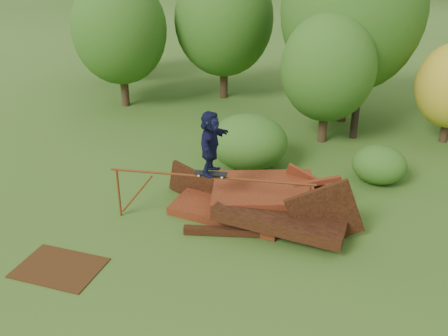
% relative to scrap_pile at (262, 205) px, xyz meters
% --- Properties ---
extents(ground, '(240.00, 240.00, 0.00)m').
position_rel_scrap_pile_xyz_m(ground, '(-0.13, -2.49, -0.42)').
color(ground, '#2D5116').
rests_on(ground, ground).
extents(scrap_pile, '(5.87, 3.02, 2.07)m').
position_rel_scrap_pile_xyz_m(scrap_pile, '(0.00, 0.00, 0.00)').
color(scrap_pile, '#481C0D').
rests_on(scrap_pile, ground).
extents(grind_rail, '(5.36, 0.89, 1.45)m').
position_rel_scrap_pile_xyz_m(grind_rail, '(-1.21, -0.75, 0.78)').
color(grind_rail, '#6A3010').
rests_on(grind_rail, ground).
extents(skateboard, '(0.87, 0.36, 0.09)m').
position_rel_scrap_pile_xyz_m(skateboard, '(-1.20, -0.75, 1.11)').
color(skateboard, black).
rests_on(skateboard, grind_rail).
extents(skater, '(0.51, 1.56, 1.67)m').
position_rel_scrap_pile_xyz_m(skater, '(-1.20, -0.75, 1.96)').
color(skater, black).
rests_on(skater, skateboard).
extents(flat_plate, '(1.95, 1.40, 0.03)m').
position_rel_scrap_pile_xyz_m(flat_plate, '(-3.91, -3.75, -0.40)').
color(flat_plate, '#3D220D').
rests_on(flat_plate, ground).
extents(tree_0, '(4.03, 4.03, 5.69)m').
position_rel_scrap_pile_xyz_m(tree_0, '(-8.36, 7.55, 2.95)').
color(tree_0, black).
rests_on(tree_0, ground).
extents(tree_1, '(4.44, 4.44, 6.17)m').
position_rel_scrap_pile_xyz_m(tree_1, '(-4.54, 10.16, 3.20)').
color(tree_1, black).
rests_on(tree_1, ground).
extents(tree_2, '(3.37, 3.37, 4.74)m').
position_rel_scrap_pile_xyz_m(tree_2, '(0.73, 6.12, 2.39)').
color(tree_2, black).
rests_on(tree_2, ground).
extents(tree_3, '(5.49, 5.49, 7.61)m').
position_rel_scrap_pile_xyz_m(tree_3, '(1.14, 8.67, 4.03)').
color(tree_3, black).
rests_on(tree_3, ground).
extents(tree_6, '(3.65, 3.65, 5.10)m').
position_rel_scrap_pile_xyz_m(tree_6, '(-10.71, 11.11, 2.58)').
color(tree_6, black).
rests_on(tree_6, ground).
extents(shrub_left, '(2.59, 2.39, 1.80)m').
position_rel_scrap_pile_xyz_m(shrub_left, '(-1.28, 3.07, 0.48)').
color(shrub_left, '#214D14').
rests_on(shrub_left, ground).
extents(shrub_right, '(1.68, 1.54, 1.19)m').
position_rel_scrap_pile_xyz_m(shrub_right, '(2.90, 3.30, 0.18)').
color(shrub_right, '#214D14').
rests_on(shrub_right, ground).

